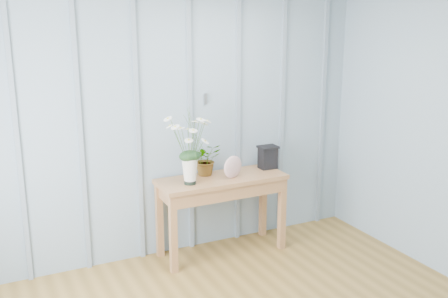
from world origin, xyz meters
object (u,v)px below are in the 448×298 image
felt_disc_vessel (233,167)px  carved_box (268,157)px  sideboard (222,189)px  daisy_vase (189,138)px

felt_disc_vessel → carved_box: bearing=1.2°
sideboard → daisy_vase: 0.63m
sideboard → felt_disc_vessel: (0.08, -0.07, 0.22)m
sideboard → carved_box: carved_box is taller
daisy_vase → felt_disc_vessel: size_ratio=3.13×
daisy_vase → carved_box: 0.93m
sideboard → daisy_vase: daisy_vase is taller
felt_disc_vessel → carved_box: carved_box is taller
felt_disc_vessel → sideboard: bearing=125.4°
sideboard → felt_disc_vessel: 0.24m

